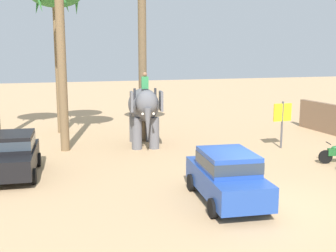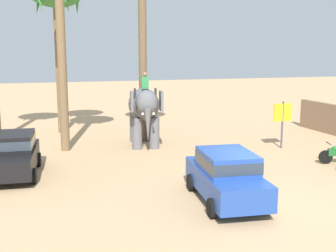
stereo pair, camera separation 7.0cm
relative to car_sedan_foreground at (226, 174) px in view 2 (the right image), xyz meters
name	(u,v)px [view 2 (the right image)]	position (x,y,z in m)	size (l,w,h in m)	color
ground_plane	(256,204)	(0.82, -0.52, -0.93)	(120.00, 120.00, 0.00)	tan
car_sedan_foreground	(226,174)	(0.00, 0.00, 0.00)	(2.24, 4.27, 1.70)	#23479E
car_parked_far_side	(13,153)	(-6.70, 5.32, 0.00)	(2.16, 4.24, 1.70)	black
elephant_with_mahout	(144,108)	(-0.37, 8.95, 1.06)	(2.14, 3.99, 3.88)	slate
signboard_yellow	(283,116)	(6.15, 6.26, 0.76)	(1.00, 0.10, 2.40)	#4C4C51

